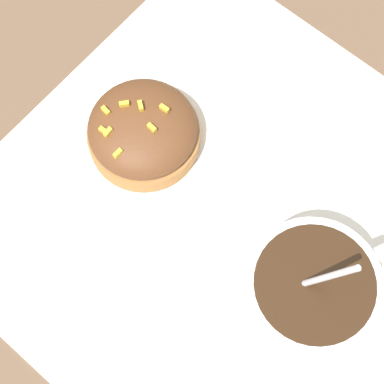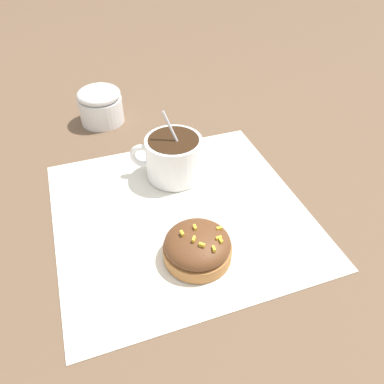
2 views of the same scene
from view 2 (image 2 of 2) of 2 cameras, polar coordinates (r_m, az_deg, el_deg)
The scene contains 5 objects.
ground_plane at distance 0.52m, azimuth -1.81°, elevation -3.16°, with size 3.00×3.00×0.00m, color brown.
paper_napkin at distance 0.52m, azimuth -1.81°, elevation -3.05°, with size 0.35×0.36×0.00m.
coffee_cup at distance 0.56m, azimuth -2.89°, elevation 5.52°, with size 0.08×0.11×0.11m.
frosted_pastry at distance 0.45m, azimuth 0.57°, elevation -8.35°, with size 0.08×0.08×0.04m.
sugar_bowl at distance 0.72m, azimuth -13.79°, elevation 12.83°, with size 0.08×0.08×0.07m.
Camera 2 is at (-0.36, 0.09, 0.36)m, focal length 35.00 mm.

